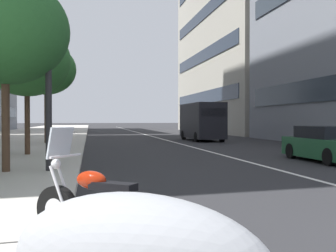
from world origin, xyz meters
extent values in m
cube|color=#B2ADA3|center=(30.00, 11.54, 0.07)|extent=(160.00, 10.74, 0.15)
cube|color=silver|center=(35.00, 0.00, 0.00)|extent=(110.00, 0.16, 0.01)
cylinder|color=black|center=(2.80, 6.33, 0.33)|extent=(0.51, 0.60, 0.67)
cylinder|color=silver|center=(2.80, 6.33, 0.33)|extent=(0.31, 0.34, 0.33)
cylinder|color=black|center=(1.84, 5.13, 0.33)|extent=(0.51, 0.60, 0.67)
cylinder|color=silver|center=(1.84, 5.13, 0.33)|extent=(0.31, 0.34, 0.33)
cube|color=silver|center=(2.32, 5.73, 0.32)|extent=(0.44, 0.46, 0.28)
cube|color=black|center=(2.21, 5.59, 0.73)|extent=(0.57, 0.64, 0.10)
ellipsoid|color=#991E0A|center=(2.43, 5.86, 0.79)|extent=(0.47, 0.51, 0.24)
cylinder|color=silver|center=(2.70, 6.31, 0.64)|extent=(0.23, 0.27, 0.64)
cylinder|color=silver|center=(2.81, 6.22, 0.64)|extent=(0.23, 0.27, 0.64)
cylinder|color=silver|center=(2.70, 6.20, 1.09)|extent=(0.49, 0.40, 0.04)
sphere|color=silver|center=(2.82, 6.34, 0.97)|extent=(0.14, 0.14, 0.14)
cube|color=#B2BCC6|center=(2.77, 6.28, 1.27)|extent=(0.42, 0.37, 0.44)
cylinder|color=silver|center=(2.26, 5.42, 0.20)|extent=(0.50, 0.59, 0.16)
cube|color=#236038|center=(11.14, -3.13, 0.52)|extent=(4.25, 1.91, 0.74)
cube|color=black|center=(11.20, -3.13, 1.12)|extent=(2.31, 1.74, 0.46)
cylinder|color=black|center=(12.55, -2.29, 0.31)|extent=(0.62, 0.23, 0.62)
cylinder|color=black|center=(12.53, -4.00, 0.31)|extent=(0.62, 0.23, 0.62)
cylinder|color=black|center=(9.76, -2.26, 0.31)|extent=(0.62, 0.23, 0.62)
cube|color=black|center=(27.20, -2.53, 1.52)|extent=(5.92, 2.13, 2.61)
cube|color=black|center=(24.27, -2.56, 2.10)|extent=(0.06, 1.74, 0.56)
cylinder|color=black|center=(29.20, -1.58, 0.36)|extent=(0.72, 0.27, 0.72)
cylinder|color=black|center=(29.22, -3.44, 0.36)|extent=(0.72, 0.27, 0.72)
cylinder|color=black|center=(25.19, -1.62, 0.36)|extent=(0.72, 0.27, 0.72)
cylinder|color=black|center=(25.20, -3.48, 0.36)|extent=(0.72, 0.27, 0.72)
cylinder|color=#232326|center=(8.94, 7.02, 4.63)|extent=(0.18, 0.18, 8.96)
cube|color=gold|center=(8.59, 7.02, 4.70)|extent=(0.56, 0.03, 1.10)
cube|color=gold|center=(9.29, 7.02, 4.70)|extent=(0.56, 0.03, 1.10)
cylinder|color=#473323|center=(8.95, 8.17, 1.45)|extent=(0.22, 0.22, 2.60)
ellipsoid|color=#265B28|center=(8.95, 8.17, 4.07)|extent=(3.53, 3.53, 3.00)
cylinder|color=#473323|center=(14.81, 8.43, 1.45)|extent=(0.22, 0.22, 2.60)
ellipsoid|color=#2D6B2D|center=(14.81, 8.43, 4.09)|extent=(3.57, 3.57, 3.04)
cylinder|color=#473323|center=(23.55, 8.55, 1.75)|extent=(0.22, 0.22, 3.20)
ellipsoid|color=#2D6B2D|center=(23.55, 8.55, 4.74)|extent=(3.72, 3.72, 3.16)
cube|color=#232D3D|center=(47.23, -8.13, 4.39)|extent=(26.08, 0.08, 1.50)
cube|color=#232D3D|center=(47.23, -8.13, 9.63)|extent=(26.08, 0.08, 1.50)
cube|color=#232D3D|center=(47.23, -8.13, 14.87)|extent=(26.08, 0.08, 1.50)
camera|label=1|loc=(-3.13, 5.88, 1.59)|focal=44.01mm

